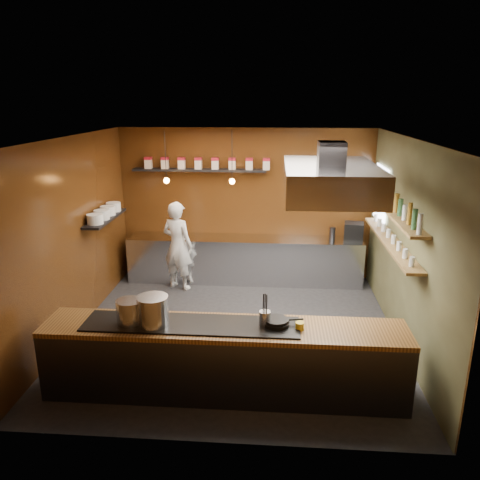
# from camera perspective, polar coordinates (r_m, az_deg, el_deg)

# --- Properties ---
(floor) EXTENTS (5.00, 5.00, 0.00)m
(floor) POSITION_cam_1_polar(r_m,az_deg,el_deg) (7.53, -0.55, -11.08)
(floor) COLOR black
(floor) RESTS_ON ground
(back_wall) EXTENTS (5.00, 0.00, 5.00)m
(back_wall) POSITION_cam_1_polar(r_m,az_deg,el_deg) (9.37, 0.72, 4.35)
(back_wall) COLOR #381A0A
(back_wall) RESTS_ON ground
(left_wall) EXTENTS (0.00, 5.00, 5.00)m
(left_wall) POSITION_cam_1_polar(r_m,az_deg,el_deg) (7.58, -19.76, 0.32)
(left_wall) COLOR #381A0A
(left_wall) RESTS_ON ground
(right_wall) EXTENTS (0.00, 5.00, 5.00)m
(right_wall) POSITION_cam_1_polar(r_m,az_deg,el_deg) (7.20, 19.66, -0.54)
(right_wall) COLOR #414024
(right_wall) RESTS_ON ground
(ceiling) EXTENTS (5.00, 5.00, 0.00)m
(ceiling) POSITION_cam_1_polar(r_m,az_deg,el_deg) (6.68, -0.63, 12.30)
(ceiling) COLOR silver
(ceiling) RESTS_ON back_wall
(window_pane) EXTENTS (0.00, 1.00, 1.00)m
(window_pane) POSITION_cam_1_polar(r_m,az_deg,el_deg) (8.69, 16.79, 5.33)
(window_pane) COLOR white
(window_pane) RESTS_ON right_wall
(prep_counter) EXTENTS (4.60, 0.65, 0.90)m
(prep_counter) POSITION_cam_1_polar(r_m,az_deg,el_deg) (9.34, 0.57, -2.39)
(prep_counter) COLOR silver
(prep_counter) RESTS_ON floor
(pass_counter) EXTENTS (4.40, 0.72, 0.94)m
(pass_counter) POSITION_cam_1_polar(r_m,az_deg,el_deg) (5.92, -1.96, -14.34)
(pass_counter) COLOR #38383D
(pass_counter) RESTS_ON floor
(tin_shelf) EXTENTS (2.60, 0.26, 0.04)m
(tin_shelf) POSITION_cam_1_polar(r_m,az_deg,el_deg) (9.21, -4.98, 8.49)
(tin_shelf) COLOR black
(tin_shelf) RESTS_ON back_wall
(plate_shelf) EXTENTS (0.30, 1.40, 0.04)m
(plate_shelf) POSITION_cam_1_polar(r_m,az_deg,el_deg) (8.40, -16.11, 2.56)
(plate_shelf) COLOR black
(plate_shelf) RESTS_ON left_wall
(bottle_shelf_upper) EXTENTS (0.26, 2.80, 0.04)m
(bottle_shelf_upper) POSITION_cam_1_polar(r_m,az_deg,el_deg) (7.33, 18.19, 3.32)
(bottle_shelf_upper) COLOR olive
(bottle_shelf_upper) RESTS_ON right_wall
(bottle_shelf_lower) EXTENTS (0.26, 2.80, 0.04)m
(bottle_shelf_lower) POSITION_cam_1_polar(r_m,az_deg,el_deg) (7.45, 17.86, -0.19)
(bottle_shelf_lower) COLOR olive
(bottle_shelf_lower) RESTS_ON right_wall
(extractor_hood) EXTENTS (1.20, 2.00, 0.72)m
(extractor_hood) POSITION_cam_1_polar(r_m,az_deg,el_deg) (6.36, 10.93, 7.28)
(extractor_hood) COLOR #38383D
(extractor_hood) RESTS_ON ceiling
(pendant_left) EXTENTS (0.10, 0.10, 0.95)m
(pendant_left) POSITION_cam_1_polar(r_m,az_deg,el_deg) (8.67, -8.96, 7.51)
(pendant_left) COLOR black
(pendant_left) RESTS_ON ceiling
(pendant_right) EXTENTS (0.10, 0.10, 0.95)m
(pendant_right) POSITION_cam_1_polar(r_m,az_deg,el_deg) (8.48, -0.97, 7.50)
(pendant_right) COLOR black
(pendant_right) RESTS_ON ceiling
(storage_tins) EXTENTS (2.43, 0.13, 0.22)m
(storage_tins) POSITION_cam_1_polar(r_m,az_deg,el_deg) (9.17, -4.07, 9.31)
(storage_tins) COLOR beige
(storage_tins) RESTS_ON tin_shelf
(plate_stacks) EXTENTS (0.26, 1.16, 0.16)m
(plate_stacks) POSITION_cam_1_polar(r_m,az_deg,el_deg) (8.38, -16.16, 3.22)
(plate_stacks) COLOR silver
(plate_stacks) RESTS_ON plate_shelf
(bottles) EXTENTS (0.06, 2.66, 0.24)m
(bottles) POSITION_cam_1_polar(r_m,az_deg,el_deg) (7.30, 18.29, 4.39)
(bottles) COLOR silver
(bottles) RESTS_ON bottle_shelf_upper
(wine_glasses) EXTENTS (0.07, 2.37, 0.13)m
(wine_glasses) POSITION_cam_1_polar(r_m,az_deg,el_deg) (7.42, 17.92, 0.43)
(wine_glasses) COLOR silver
(wine_glasses) RESTS_ON bottle_shelf_lower
(stockpot_large) EXTENTS (0.43, 0.43, 0.36)m
(stockpot_large) POSITION_cam_1_polar(r_m,az_deg,el_deg) (5.70, -10.56, -8.48)
(stockpot_large) COLOR #B2B5BA
(stockpot_large) RESTS_ON pass_counter
(stockpot_small) EXTENTS (0.34, 0.34, 0.29)m
(stockpot_small) POSITION_cam_1_polar(r_m,az_deg,el_deg) (5.81, -13.30, -8.50)
(stockpot_small) COLOR #B9BBC1
(stockpot_small) RESTS_ON pass_counter
(utensil_crock) EXTENTS (0.17, 0.17, 0.18)m
(utensil_crock) POSITION_cam_1_polar(r_m,az_deg,el_deg) (5.64, 3.04, -9.49)
(utensil_crock) COLOR silver
(utensil_crock) RESTS_ON pass_counter
(frying_pan) EXTENTS (0.48, 0.32, 0.08)m
(frying_pan) POSITION_cam_1_polar(r_m,az_deg,el_deg) (5.67, 4.49, -9.93)
(frying_pan) COLOR black
(frying_pan) RESTS_ON pass_counter
(butter_jar) EXTENTS (0.11, 0.11, 0.09)m
(butter_jar) POSITION_cam_1_polar(r_m,az_deg,el_deg) (5.63, 7.29, -10.36)
(butter_jar) COLOR gold
(butter_jar) RESTS_ON pass_counter
(espresso_machine) EXTENTS (0.40, 0.39, 0.36)m
(espresso_machine) POSITION_cam_1_polar(r_m,az_deg,el_deg) (9.23, 13.69, 0.97)
(espresso_machine) COLOR black
(espresso_machine) RESTS_ON prep_counter
(chef) EXTENTS (0.73, 0.62, 1.71)m
(chef) POSITION_cam_1_polar(r_m,az_deg,el_deg) (8.94, -7.60, -0.69)
(chef) COLOR white
(chef) RESTS_ON floor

